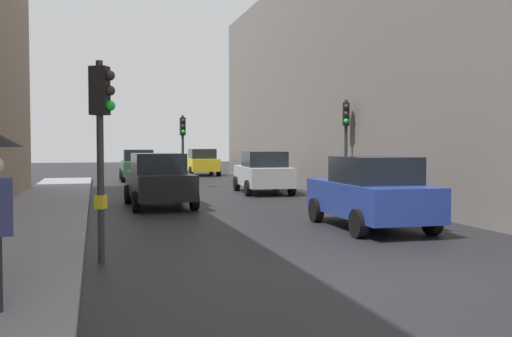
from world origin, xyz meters
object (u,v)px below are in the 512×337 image
Objects in this scene: car_dark_suv at (159,180)px; car_silver_hatchback at (263,172)px; car_blue_van at (371,193)px; car_yellow_taxi at (202,162)px; car_green_estate at (138,165)px; traffic_light_far_median at (183,138)px; traffic_light_near_right at (101,123)px; traffic_light_mid_street at (346,131)px.

car_dark_suv is 0.99× the size of car_silver_hatchback.
car_yellow_taxi is at bearing 89.14° from car_blue_van.
car_green_estate is 0.99× the size of car_dark_suv.
car_silver_hatchback is (0.36, 10.55, 0.00)m from car_blue_van.
traffic_light_far_median is 17.15m from traffic_light_near_right.
car_silver_hatchback is at bearing 62.47° from traffic_light_near_right.
car_blue_van is 7.83m from car_dark_suv.
traffic_light_mid_street is 0.85× the size of car_silver_hatchback.
car_blue_van is 0.98× the size of car_silver_hatchback.
traffic_light_mid_street is 18.87m from car_yellow_taxi.
car_green_estate is 0.98× the size of car_silver_hatchback.
car_green_estate is at bearing 101.29° from car_blue_van.
traffic_light_far_median is 0.81× the size of car_blue_van.
car_yellow_taxi is (0.38, 25.17, 0.00)m from car_blue_van.
car_silver_hatchback is at bearing -53.02° from traffic_light_far_median.
car_dark_suv is at bearing -91.35° from car_green_estate.
car_dark_suv is 6.33m from car_silver_hatchback.
car_blue_van is (6.38, 2.37, -1.54)m from traffic_light_near_right.
traffic_light_near_right is 0.81× the size of car_silver_hatchback.
traffic_light_far_median reaches higher than car_blue_van.
traffic_light_far_median is 0.81× the size of car_yellow_taxi.
car_green_estate is at bearing 84.39° from traffic_light_near_right.
traffic_light_near_right is 23.18m from car_green_estate.
car_silver_hatchback is at bearing -66.06° from car_green_estate.
car_dark_suv is (-0.33, -14.19, 0.00)m from car_green_estate.
traffic_light_far_median is 14.62m from car_blue_van.
car_blue_van is at bearing -109.45° from traffic_light_mid_street.
traffic_light_far_median reaches higher than car_green_estate.
car_green_estate is (-1.63, 6.31, -1.49)m from traffic_light_far_median.
car_silver_hatchback is (4.48, -10.09, 0.00)m from car_green_estate.
car_green_estate is (-6.41, 14.16, -1.66)m from traffic_light_mid_street.
traffic_light_mid_street reaches higher than traffic_light_far_median.
traffic_light_far_median is 4.96m from car_silver_hatchback.
car_silver_hatchback is at bearing 40.49° from car_dark_suv.
traffic_light_near_right is 0.82× the size of car_dark_suv.
traffic_light_mid_street is 4.80m from car_silver_hatchback.
traffic_light_mid_street is 15.63m from car_green_estate.
car_green_estate is at bearing 104.52° from traffic_light_far_median.
car_dark_suv is at bearing -104.01° from traffic_light_far_median.
car_dark_suv and car_yellow_taxi have the same top height.
traffic_light_far_median is 9.19m from traffic_light_mid_street.
car_blue_van and car_yellow_taxi have the same top height.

